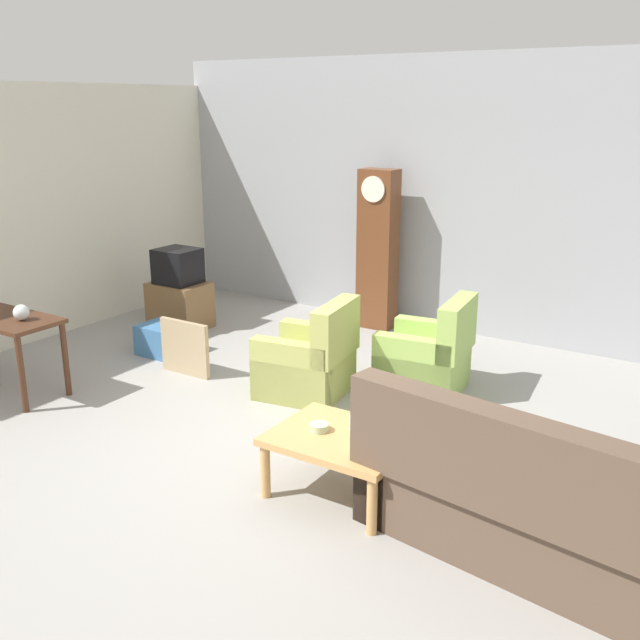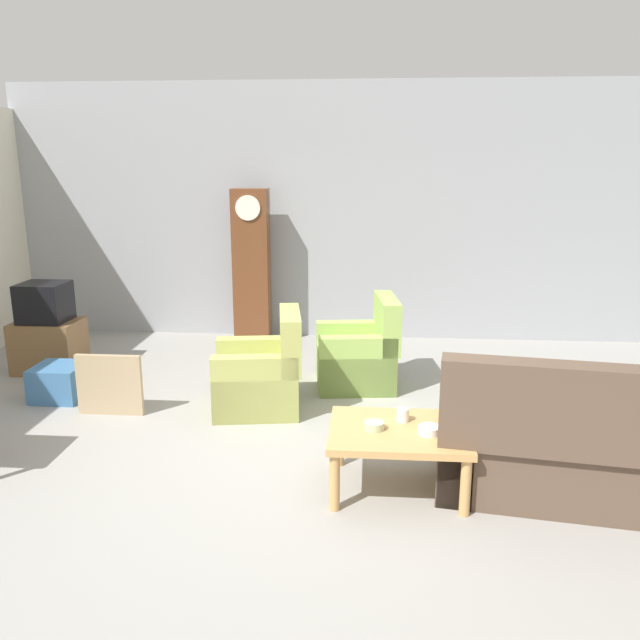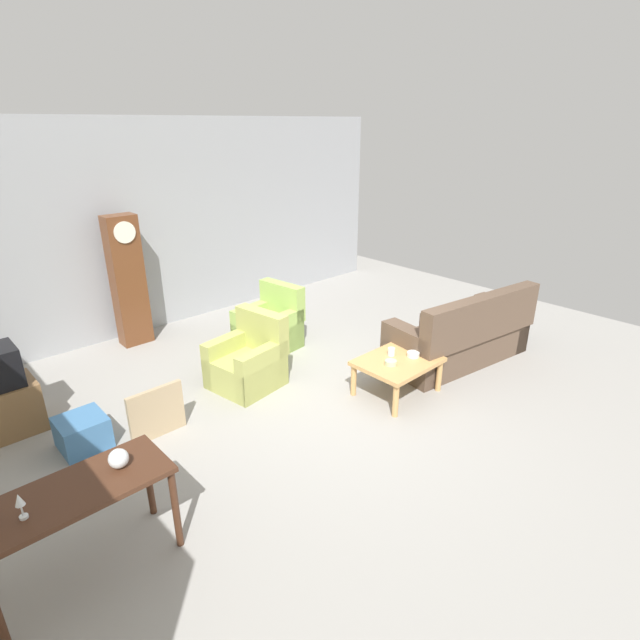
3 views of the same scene
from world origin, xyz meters
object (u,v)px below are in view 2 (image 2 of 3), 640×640
(armchair_olive_near, at_px, (262,377))
(armchair_olive_far, at_px, (360,357))
(couch_floral, at_px, (598,452))
(bowl_shallow_green, at_px, (374,426))
(grandfather_clock, at_px, (252,267))
(coffee_table_wood, at_px, (398,437))
(bowl_white_stacked, at_px, (429,430))
(tv_stand_cabinet, at_px, (49,346))
(framed_picture_leaning, at_px, (110,385))
(tv_crt, at_px, (44,302))
(cup_blue_rimmed, at_px, (455,440))
(storage_box_blue, at_px, (60,382))
(cup_white_porcelain, at_px, (403,415))

(armchair_olive_near, distance_m, armchair_olive_far, 1.14)
(couch_floral, bearing_deg, bowl_shallow_green, 179.00)
(couch_floral, height_order, grandfather_clock, grandfather_clock)
(coffee_table_wood, bearing_deg, grandfather_clock, 114.88)
(couch_floral, bearing_deg, grandfather_clock, 129.25)
(armchair_olive_far, bearing_deg, bowl_white_stacked, -76.90)
(couch_floral, distance_m, armchair_olive_near, 2.93)
(tv_stand_cabinet, xyz_separation_m, bowl_white_stacked, (3.91, -2.40, 0.20))
(framed_picture_leaning, bearing_deg, tv_crt, 134.83)
(coffee_table_wood, height_order, cup_blue_rimmed, cup_blue_rimmed)
(framed_picture_leaning, height_order, bowl_white_stacked, framed_picture_leaning)
(tv_crt, relative_size, bowl_white_stacked, 3.18)
(storage_box_blue, bearing_deg, tv_crt, 121.87)
(framed_picture_leaning, xyz_separation_m, bowl_white_stacked, (2.75, -1.23, 0.20))
(tv_stand_cabinet, relative_size, cup_white_porcelain, 7.12)
(coffee_table_wood, height_order, framed_picture_leaning, framed_picture_leaning)
(storage_box_blue, relative_size, bowl_white_stacked, 3.03)
(couch_floral, height_order, armchair_olive_near, couch_floral)
(tv_stand_cabinet, bearing_deg, bowl_white_stacked, -31.54)
(framed_picture_leaning, bearing_deg, bowl_white_stacked, -24.15)
(armchair_olive_near, height_order, tv_crt, tv_crt)
(cup_blue_rimmed, bearing_deg, framed_picture_leaning, 154.10)
(tv_crt, bearing_deg, framed_picture_leaning, -45.17)
(grandfather_clock, height_order, tv_crt, grandfather_clock)
(couch_floral, distance_m, armchair_olive_far, 2.72)
(framed_picture_leaning, distance_m, cup_white_porcelain, 2.79)
(cup_white_porcelain, xyz_separation_m, bowl_white_stacked, (0.17, -0.21, -0.02))
(armchair_olive_near, bearing_deg, couch_floral, -30.03)
(armchair_olive_far, height_order, framed_picture_leaning, armchair_olive_far)
(tv_crt, xyz_separation_m, cup_white_porcelain, (3.74, -2.20, -0.27))
(grandfather_clock, xyz_separation_m, cup_white_porcelain, (1.72, -3.51, -0.47))
(couch_floral, height_order, framed_picture_leaning, couch_floral)
(armchair_olive_far, relative_size, storage_box_blue, 2.01)
(cup_white_porcelain, xyz_separation_m, bowl_shallow_green, (-0.20, -0.16, -0.02))
(armchair_olive_near, relative_size, storage_box_blue, 2.01)
(grandfather_clock, distance_m, cup_blue_rimmed, 4.42)
(tv_stand_cabinet, distance_m, bowl_shallow_green, 4.26)
(tv_crt, height_order, cup_white_porcelain, tv_crt)
(storage_box_blue, bearing_deg, couch_floral, -19.02)
(armchair_olive_near, bearing_deg, tv_crt, 159.93)
(grandfather_clock, bearing_deg, armchair_olive_far, -47.83)
(tv_crt, xyz_separation_m, bowl_white_stacked, (3.91, -2.40, -0.29))
(tv_stand_cabinet, bearing_deg, armchair_olive_near, -20.07)
(tv_stand_cabinet, relative_size, storage_box_blue, 1.49)
(coffee_table_wood, relative_size, grandfather_clock, 0.50)
(armchair_olive_far, bearing_deg, armchair_olive_near, -141.62)
(coffee_table_wood, relative_size, tv_stand_cabinet, 1.41)
(grandfather_clock, bearing_deg, coffee_table_wood, -65.12)
(couch_floral, relative_size, grandfather_clock, 1.15)
(grandfather_clock, xyz_separation_m, tv_stand_cabinet, (-2.02, -1.32, -0.69))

